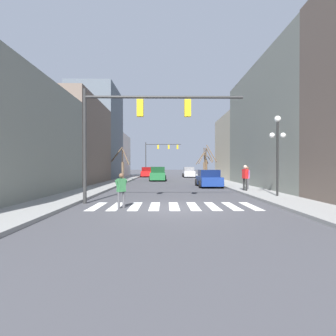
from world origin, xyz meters
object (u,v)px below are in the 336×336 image
traffic_signal_far (159,151)px  car_parked_left_near (158,174)px  street_lamp_right_corner (277,139)px  car_parked_right_far (189,172)px  pedestrian_on_left_sidewalk (247,176)px  pedestrian_waiting_at_curb (121,188)px  street_tree_right_near (207,164)px  traffic_signal_near (134,119)px  pedestrian_on_right_sidewalk (245,176)px  car_parked_right_near (147,172)px  street_tree_right_mid (122,165)px  street_tree_left_far (204,164)px  car_parked_left_far (209,179)px

traffic_signal_far → car_parked_left_near: (0.44, -20.76, -4.23)m
street_lamp_right_corner → car_parked_right_far: 29.15m
pedestrian_on_left_sidewalk → street_lamp_right_corner: bearing=5.2°
pedestrian_waiting_at_curb → street_tree_right_near: bearing=26.4°
street_tree_right_near → pedestrian_waiting_at_curb: bearing=-107.1°
traffic_signal_near → pedestrian_on_right_sidewalk: size_ratio=4.47×
car_parked_right_near → car_parked_right_far: bearing=-98.9°
traffic_signal_near → traffic_signal_far: (0.21, 41.20, 0.82)m
street_tree_right_mid → pedestrian_on_right_sidewalk: bearing=-51.6°
traffic_signal_near → street_tree_right_mid: traffic_signal_near is taller
pedestrian_waiting_at_curb → street_tree_left_far: (7.78, 27.59, 1.27)m
car_parked_right_near → pedestrian_on_right_sidewalk: 28.18m
pedestrian_waiting_at_curb → pedestrian_on_left_sidewalk: pedestrian_on_left_sidewalk is taller
street_lamp_right_corner → traffic_signal_far: bearing=101.3°
pedestrian_on_left_sidewalk → pedestrian_on_right_sidewalk: bearing=-22.1°
street_tree_left_far → car_parked_left_far: bearing=-96.9°
pedestrian_on_right_sidewalk → street_tree_right_near: street_tree_right_near is taller
car_parked_left_far → street_tree_right_mid: street_tree_right_mid is taller
pedestrian_on_right_sidewalk → street_tree_right_mid: size_ratio=0.44×
car_parked_right_far → pedestrian_waiting_at_curb: (-5.92, -32.38, 0.13)m
car_parked_right_far → street_tree_right_near: (2.06, -6.39, 1.38)m
car_parked_left_near → pedestrian_on_left_sidewalk: pedestrian_on_left_sidewalk is taller
street_tree_right_near → street_tree_right_mid: bearing=-154.4°
street_lamp_right_corner → street_tree_left_far: size_ratio=1.03×
car_parked_right_near → car_parked_left_near: size_ratio=0.91×
pedestrian_waiting_at_curb → street_tree_left_far: bearing=27.7°
pedestrian_waiting_at_curb → street_tree_right_mid: 20.84m
car_parked_left_far → pedestrian_on_left_sidewalk: bearing=-149.8°
car_parked_left_near → street_tree_right_mid: size_ratio=1.19×
street_lamp_right_corner → car_parked_right_far: size_ratio=1.05×
car_parked_left_far → street_tree_right_mid: (-9.28, 8.64, 1.30)m
traffic_signal_near → street_tree_right_mid: size_ratio=1.96×
car_parked_left_near → pedestrian_on_right_sidewalk: pedestrian_on_right_sidewalk is taller
car_parked_left_near → traffic_signal_far: bearing=-178.8°
car_parked_right_far → car_parked_left_far: 20.48m
car_parked_left_far → pedestrian_waiting_at_curb: pedestrian_waiting_at_curb is taller
car_parked_left_near → pedestrian_on_right_sidewalk: size_ratio=2.72×
traffic_signal_near → pedestrian_waiting_at_curb: (-0.39, -1.49, -3.31)m
street_lamp_right_corner → car_parked_left_far: bearing=107.1°
car_parked_left_far → pedestrian_on_left_sidewalk: (2.28, -3.90, 0.42)m
traffic_signal_near → traffic_signal_far: traffic_signal_far is taller
car_parked_right_far → street_tree_right_mid: (-9.32, -11.84, 1.23)m
pedestrian_waiting_at_curb → car_parked_left_near: bearing=40.7°
street_tree_right_near → street_tree_left_far: size_ratio=1.07×
car_parked_right_near → pedestrian_waiting_at_curb: 33.50m
car_parked_left_far → pedestrian_on_right_sidewalk: size_ratio=2.36×
traffic_signal_far → car_parked_right_near: bearing=-100.5°
pedestrian_on_right_sidewalk → street_tree_right_near: bearing=161.1°
street_tree_right_mid → car_parked_left_near: bearing=17.5°
street_tree_right_near → pedestrian_on_left_sidewalk: bearing=-89.5°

